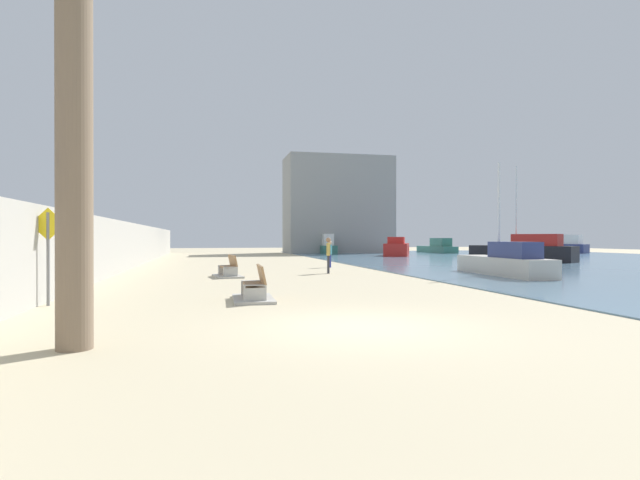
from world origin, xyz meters
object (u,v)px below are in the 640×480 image
at_px(boat_mid_bay, 397,248).
at_px(bench_far, 228,272).
at_px(boat_far_left, 524,251).
at_px(person_walking, 328,252).
at_px(boat_outer, 438,247).
at_px(bench_near, 254,292).
at_px(person_standing, 330,252).
at_px(boat_nearest, 505,262).
at_px(boat_distant, 566,246).
at_px(boat_far_right, 326,246).
at_px(pedestrian_sign, 48,245).

bearing_deg(boat_mid_bay, bench_far, -127.16).
distance_m(bench_far, boat_mid_bay, 27.80).
distance_m(bench_far, boat_far_left, 23.70).
relative_size(person_walking, boat_outer, 0.25).
xyz_separation_m(bench_near, person_standing, (5.73, 14.29, 0.66)).
xyz_separation_m(boat_nearest, boat_distant, (26.28, 28.18, 0.17)).
bearing_deg(person_walking, boat_distant, 36.35).
height_order(bench_near, person_walking, person_walking).
bearing_deg(bench_far, boat_distant, 33.89).
bearing_deg(boat_mid_bay, boat_outer, 44.44).
relative_size(bench_near, person_standing, 1.36).
xyz_separation_m(person_standing, boat_far_left, (15.58, 3.79, -0.09)).
distance_m(person_walking, boat_far_left, 18.82).
xyz_separation_m(person_walking, boat_far_right, (6.92, 29.42, -0.22)).
bearing_deg(boat_outer, person_walking, -124.68).
bearing_deg(boat_outer, boat_distant, -17.27).
height_order(boat_far_right, pedestrian_sign, pedestrian_sign).
height_order(boat_nearest, boat_distant, boat_nearest).
height_order(bench_near, person_standing, person_standing).
bearing_deg(boat_far_right, pedestrian_sign, -113.13).
relative_size(boat_far_right, pedestrian_sign, 2.25).
xyz_separation_m(person_walking, boat_distant, (33.77, 24.85, -0.24)).
bearing_deg(boat_mid_bay, boat_distant, 9.88).
bearing_deg(bench_far, pedestrian_sign, -119.88).
relative_size(bench_far, boat_outer, 0.32).
relative_size(boat_far_right, boat_mid_bay, 0.91).
height_order(person_standing, boat_outer, boat_outer).
bearing_deg(boat_far_right, person_standing, -102.95).
bearing_deg(boat_outer, bench_near, -122.46).
distance_m(bench_near, pedestrian_sign, 5.42).
relative_size(bench_far, boat_far_left, 0.31).
xyz_separation_m(bench_near, boat_distant, (38.26, 34.47, 0.56)).
bearing_deg(boat_outer, person_standing, -127.73).
height_order(boat_distant, pedestrian_sign, pedestrian_sign).
xyz_separation_m(person_standing, pedestrian_sign, (-10.98, -14.27, 0.67)).
bearing_deg(boat_nearest, bench_far, 169.77).
bearing_deg(boat_far_left, boat_outer, 80.88).
relative_size(boat_far_right, boat_distant, 1.12).
height_order(person_standing, boat_far_left, boat_far_left).
height_order(boat_far_left, boat_nearest, boat_far_left).
bearing_deg(boat_far_right, boat_distant, -9.66).
bearing_deg(boat_distant, boat_far_left, -135.97).
bearing_deg(boat_mid_bay, boat_nearest, -100.30).
xyz_separation_m(boat_far_right, boat_distant, (26.84, -4.57, -0.01)).
bearing_deg(boat_far_right, bench_far, -111.12).
relative_size(bench_near, person_walking, 1.21).
bearing_deg(boat_outer, boat_far_left, -99.12).
bearing_deg(boat_far_right, boat_outer, -1.43).
relative_size(boat_far_left, boat_nearest, 1.10).
height_order(boat_nearest, pedestrian_sign, boat_nearest).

